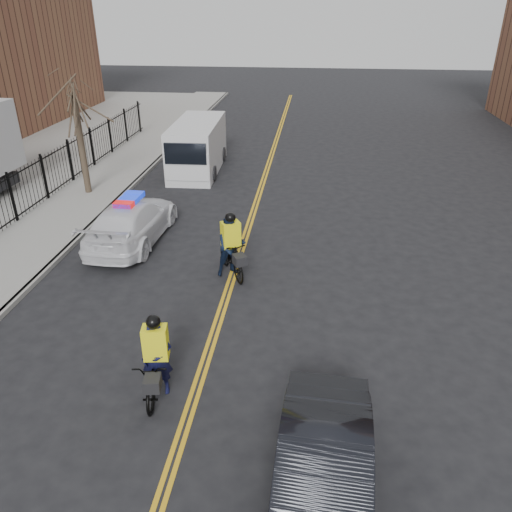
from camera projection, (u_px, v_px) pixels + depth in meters
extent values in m
plane|color=black|center=(212.00, 339.00, 12.84)|extent=(120.00, 120.00, 0.00)
cube|color=gold|center=(249.00, 219.00, 19.92)|extent=(0.10, 60.00, 0.01)
cube|color=gold|center=(253.00, 219.00, 19.90)|extent=(0.10, 60.00, 0.01)
cube|color=gray|center=(71.00, 210.00, 20.65)|extent=(3.00, 60.00, 0.15)
cube|color=gray|center=(106.00, 211.00, 20.49)|extent=(0.20, 60.00, 0.15)
cylinder|color=#372B20|center=(82.00, 148.00, 21.48)|extent=(0.28, 0.28, 4.00)
imported|color=white|center=(132.00, 221.00, 17.80)|extent=(2.28, 5.27, 1.51)
cube|color=#0C26CC|center=(129.00, 199.00, 17.42)|extent=(0.67, 1.40, 0.16)
imported|color=black|center=(323.00, 476.00, 8.27)|extent=(1.77, 4.55, 1.48)
cube|color=silver|center=(198.00, 146.00, 25.25)|extent=(2.34, 5.82, 2.45)
cube|color=silver|center=(188.00, 165.00, 23.12)|extent=(2.11, 0.93, 1.28)
cube|color=black|center=(185.00, 154.00, 22.46)|extent=(1.92, 0.18, 0.96)
cylinder|color=black|center=(172.00, 172.00, 24.19)|extent=(0.29, 0.75, 0.74)
cylinder|color=black|center=(213.00, 173.00, 24.05)|extent=(0.29, 0.75, 0.74)
cylinder|color=black|center=(186.00, 153.00, 27.22)|extent=(0.29, 0.75, 0.74)
cylinder|color=black|center=(223.00, 154.00, 27.08)|extent=(0.29, 0.75, 0.74)
imported|color=black|center=(159.00, 372.00, 10.91)|extent=(1.00, 2.11, 1.07)
imported|color=black|center=(157.00, 358.00, 10.74)|extent=(0.72, 0.53, 1.83)
cube|color=yellow|center=(156.00, 343.00, 10.55)|extent=(0.57, 0.43, 0.77)
sphere|color=black|center=(153.00, 322.00, 10.32)|extent=(0.31, 0.31, 0.31)
cube|color=black|center=(153.00, 383.00, 10.14)|extent=(0.38, 0.42, 0.28)
imported|color=black|center=(231.00, 257.00, 15.63)|extent=(1.53, 2.11, 1.25)
imported|color=black|center=(231.00, 247.00, 15.47)|extent=(1.18, 1.10, 1.94)
cube|color=yellow|center=(231.00, 234.00, 15.28)|extent=(0.67, 0.60, 0.81)
sphere|color=black|center=(230.00, 218.00, 15.03)|extent=(0.33, 0.33, 0.33)
cube|color=black|center=(240.00, 260.00, 14.90)|extent=(0.50, 0.52, 0.30)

